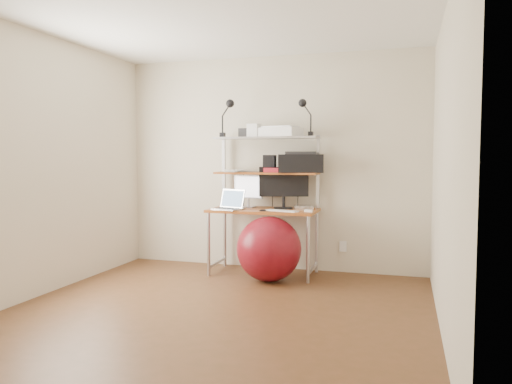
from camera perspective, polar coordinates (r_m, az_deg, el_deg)
room at (r=4.20m, az=-4.53°, el=3.01°), size 3.60×3.60×3.60m
computer_desk at (r=5.64m, az=1.05°, el=0.28°), size 1.20×0.60×1.57m
wall_outlet at (r=5.83m, az=9.92°, el=-6.15°), size 0.08×0.01×0.12m
monitor_silver at (r=5.77m, az=-0.89°, el=0.31°), size 0.36×0.15×0.40m
monitor_black at (r=5.63m, az=3.19°, el=0.93°), size 0.54×0.23×0.56m
laptop at (r=5.57m, az=-2.97°, el=-1.51°), size 0.39×0.35×0.28m
keyboard at (r=5.38m, az=2.98°, el=-2.15°), size 0.39×0.21×0.01m
mouse at (r=5.33m, az=6.03°, el=-2.15°), size 0.09×0.06×0.02m
mac_mini at (r=5.63m, az=5.47°, el=-1.75°), size 0.25×0.25×0.04m
phone at (r=5.43m, az=0.82°, el=-2.10°), size 0.07×0.12×0.01m
printer at (r=5.60m, az=5.06°, el=3.36°), size 0.56×0.45×0.23m
nas_cube at (r=5.66m, az=1.57°, el=3.26°), size 0.14×0.14×0.20m
red_box at (r=5.60m, az=1.93°, el=2.52°), size 0.19×0.13×0.05m
scanner at (r=5.65m, az=2.76°, el=6.89°), size 0.51×0.40×0.12m
box_white at (r=5.70m, az=-0.28°, el=7.05°), size 0.14×0.12×0.15m
box_grey at (r=5.82m, az=-1.39°, el=6.77°), size 0.11×0.11×0.10m
clip_lamp_left at (r=5.79m, az=-3.17°, el=9.38°), size 0.17×0.10×0.43m
clip_lamp_right at (r=5.54m, az=5.53°, el=9.42°), size 0.16×0.09×0.41m
exercise_ball at (r=5.34m, az=1.49°, el=-6.52°), size 0.69×0.69×0.69m
paper_stack at (r=5.81m, az=-2.33°, el=2.43°), size 0.38×0.41×0.02m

